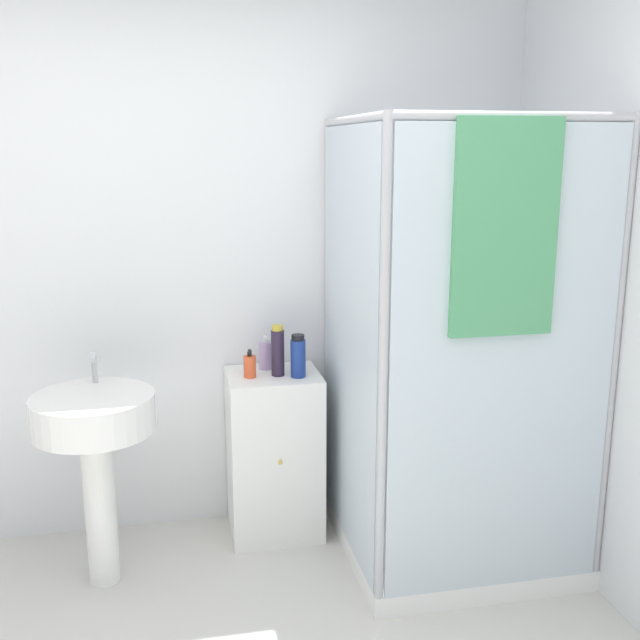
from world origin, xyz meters
The scene contains 8 objects.
wall_back centered at (0.00, 1.70, 1.25)m, with size 6.40×0.06×2.50m, color silver.
shower_enclosure centered at (1.13, 1.10, 0.51)m, with size 0.96×0.99×1.92m.
vanity_cabinet centered at (0.43, 1.48, 0.39)m, with size 0.42×0.38×0.79m.
sink centered at (-0.34, 1.21, 0.65)m, with size 0.49×0.49×0.96m.
soap_dispenser centered at (0.32, 1.46, 0.84)m, with size 0.06×0.06×0.13m.
shampoo_bottle_tall_black centered at (0.45, 1.46, 0.90)m, with size 0.06×0.06×0.23m.
shampoo_bottle_blue centered at (0.53, 1.42, 0.88)m, with size 0.07×0.07×0.20m.
lotion_bottle_white centered at (0.41, 1.57, 0.85)m, with size 0.06×0.06×0.16m.
Camera 1 is at (-0.03, -1.77, 1.80)m, focal length 42.00 mm.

